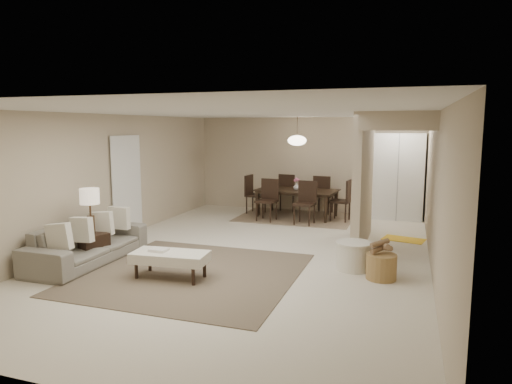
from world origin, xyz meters
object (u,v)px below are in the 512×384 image
(pantry_cabinet, at_px, (398,177))
(wicker_basket, at_px, (381,267))
(side_table, at_px, (92,247))
(round_pouf, at_px, (354,256))
(dining_table, at_px, (296,203))
(sofa, at_px, (88,243))
(ottoman_bench, at_px, (170,257))

(pantry_cabinet, bearing_deg, wicker_basket, -90.92)
(side_table, distance_m, round_pouf, 4.34)
(wicker_basket, bearing_deg, round_pouf, 142.10)
(side_table, bearing_deg, dining_table, 64.04)
(round_pouf, bearing_deg, side_table, -166.88)
(sofa, relative_size, ottoman_bench, 1.94)
(pantry_cabinet, xyz_separation_m, ottoman_bench, (-3.07, -5.76, -0.73))
(wicker_basket, height_order, dining_table, dining_table)
(sofa, height_order, side_table, sofa)
(pantry_cabinet, height_order, round_pouf, pantry_cabinet)
(round_pouf, xyz_separation_m, dining_table, (-1.88, 3.84, 0.13))
(pantry_cabinet, xyz_separation_m, sofa, (-4.80, -5.46, -0.72))
(wicker_basket, bearing_deg, side_table, -172.25)
(sofa, bearing_deg, wicker_basket, -82.58)
(sofa, bearing_deg, pantry_cabinet, -42.10)
(round_pouf, bearing_deg, ottoman_bench, -152.50)
(sofa, distance_m, side_table, 0.11)
(side_table, xyz_separation_m, round_pouf, (4.23, 0.98, -0.02))
(side_table, relative_size, round_pouf, 0.86)
(round_pouf, distance_m, wicker_basket, 0.57)
(sofa, xyz_separation_m, side_table, (0.05, 0.04, -0.09))
(wicker_basket, xyz_separation_m, dining_table, (-2.32, 4.19, 0.16))
(ottoman_bench, relative_size, wicker_basket, 2.62)
(pantry_cabinet, distance_m, side_table, 7.25)
(wicker_basket, distance_m, dining_table, 4.79)
(side_table, bearing_deg, round_pouf, 13.12)
(wicker_basket, bearing_deg, pantry_cabinet, 89.08)
(sofa, height_order, dining_table, dining_table)
(sofa, bearing_deg, ottoman_bench, -100.62)
(dining_table, bearing_deg, sofa, -109.44)
(pantry_cabinet, distance_m, dining_table, 2.57)
(side_table, distance_m, dining_table, 5.37)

